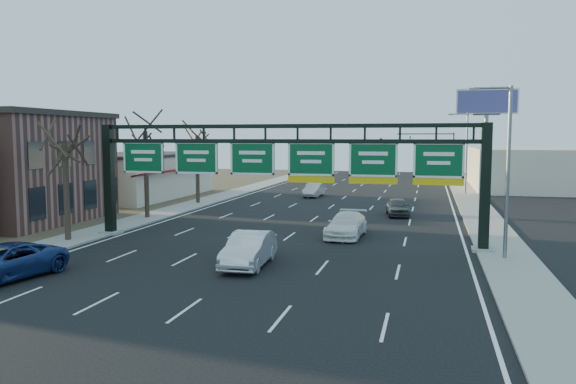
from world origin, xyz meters
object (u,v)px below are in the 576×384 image
(sign_gantry, at_px, (284,166))
(car_white_wagon, at_px, (346,225))
(car_blue_suv, at_px, (3,262))
(car_silver_sedan, at_px, (249,249))

(sign_gantry, height_order, car_white_wagon, sign_gantry)
(car_blue_suv, height_order, car_silver_sedan, car_silver_sedan)
(sign_gantry, distance_m, car_blue_suv, 15.97)
(car_blue_suv, xyz_separation_m, car_silver_sedan, (9.87, 5.31, 0.04))
(sign_gantry, distance_m, car_white_wagon, 5.86)
(car_silver_sedan, distance_m, car_white_wagon, 9.98)
(sign_gantry, xyz_separation_m, car_blue_suv, (-9.97, -11.88, -3.83))
(car_silver_sedan, bearing_deg, sign_gantry, 86.52)
(car_silver_sedan, xyz_separation_m, car_white_wagon, (3.52, 9.34, -0.07))
(car_blue_suv, bearing_deg, car_silver_sedan, 39.49)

